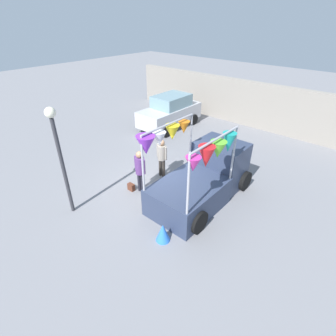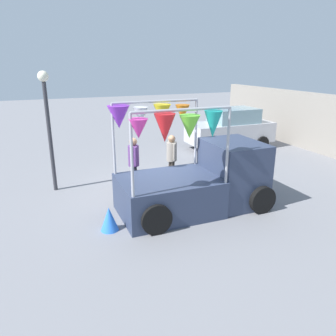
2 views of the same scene
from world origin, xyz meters
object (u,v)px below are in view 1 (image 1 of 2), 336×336
at_px(vendor_truck, 205,175).
at_px(street_lamp, 58,148).
at_px(folded_kite_bundle_azure, 163,233).
at_px(person_customer, 140,168).
at_px(parked_car, 170,111).
at_px(handbag, 131,187).
at_px(person_vendor, 162,155).

height_order(vendor_truck, street_lamp, street_lamp).
relative_size(street_lamp, folded_kite_bundle_azure, 6.15).
bearing_deg(street_lamp, person_customer, 67.35).
height_order(parked_car, person_customer, parked_car).
height_order(person_customer, handbag, person_customer).
bearing_deg(parked_car, street_lamp, -72.76).
bearing_deg(vendor_truck, parked_car, 140.98).
distance_m(person_vendor, handbag, 1.78).
xyz_separation_m(vendor_truck, handbag, (-2.29, -1.56, -0.77)).
bearing_deg(vendor_truck, person_customer, -145.00).
bearing_deg(parked_car, person_vendor, -52.80).
distance_m(vendor_truck, handbag, 2.87).
xyz_separation_m(vendor_truck, parked_car, (-5.44, 4.41, 0.04)).
bearing_deg(handbag, parked_car, 117.83).
distance_m(parked_car, handbag, 6.80).
relative_size(person_vendor, handbag, 5.92).
height_order(person_vendor, street_lamp, street_lamp).
xyz_separation_m(parked_car, person_vendor, (3.35, -4.42, 0.06)).
height_order(person_vendor, handbag, person_vendor).
distance_m(handbag, folded_kite_bundle_azure, 2.89).
distance_m(person_customer, handbag, 0.99).
bearing_deg(person_customer, handbag, -150.26).
relative_size(parked_car, handbag, 14.29).
height_order(parked_car, street_lamp, street_lamp).
relative_size(parked_car, person_customer, 2.33).
height_order(person_customer, street_lamp, street_lamp).
relative_size(parked_car, folded_kite_bundle_azure, 6.67).
distance_m(vendor_truck, street_lamp, 4.96).
height_order(person_vendor, folded_kite_bundle_azure, person_vendor).
relative_size(person_vendor, street_lamp, 0.45).
distance_m(vendor_truck, folded_kite_bundle_azure, 2.77).
distance_m(parked_car, folded_kite_bundle_azure, 9.19).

